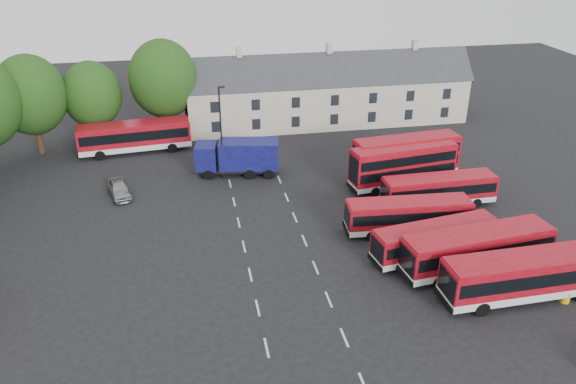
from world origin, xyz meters
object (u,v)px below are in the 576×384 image
object	(u,v)px
bus_row_a	(527,273)
lamppost	(221,131)
bus_dd_south	(403,164)
grit_bin	(565,296)
box_truck	(239,156)
silver_car	(119,189)

from	to	relation	value
bus_row_a	lamppost	xyz separation A→B (m)	(-18.83, 23.63, 3.09)
bus_dd_south	grit_bin	distance (m)	20.08
bus_row_a	grit_bin	xyz separation A→B (m)	(2.65, -0.96, -1.59)
box_truck	grit_bin	xyz separation A→B (m)	(19.82, -25.30, -1.62)
lamppost	bus_row_a	bearing A→B (deg)	-51.45
bus_row_a	grit_bin	distance (m)	3.24
bus_row_a	silver_car	world-z (taller)	bus_row_a
bus_row_a	box_truck	xyz separation A→B (m)	(-17.17, 24.34, 0.03)
grit_bin	lamppost	xyz separation A→B (m)	(-21.48, 24.59, 4.67)
lamppost	box_truck	bearing A→B (deg)	23.04
bus_dd_south	silver_car	distance (m)	27.24
box_truck	silver_car	bearing A→B (deg)	-157.20
box_truck	bus_row_a	bearing A→B (deg)	-45.44
silver_car	grit_bin	xyz separation A→B (m)	(31.54, -22.50, -0.32)
box_truck	lamppost	bearing A→B (deg)	-147.61
box_truck	bus_dd_south	bearing A→B (deg)	-11.55
box_truck	lamppost	xyz separation A→B (m)	(-1.66, -0.71, 3.05)
bus_dd_south	silver_car	size ratio (longest dim) A/B	2.43
grit_bin	lamppost	world-z (taller)	lamppost
grit_bin	lamppost	bearing A→B (deg)	131.14
bus_row_a	bus_dd_south	distance (m)	18.59
silver_car	grit_bin	distance (m)	38.74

